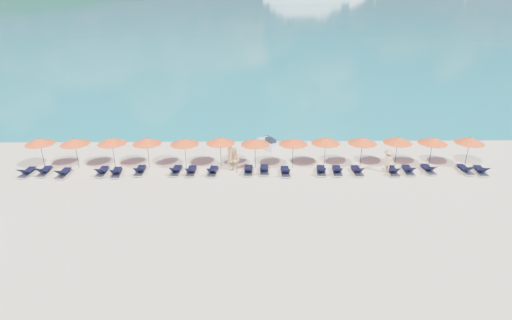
{
  "coord_description": "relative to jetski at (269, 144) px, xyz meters",
  "views": [
    {
      "loc": [
        -0.34,
        -23.92,
        12.33
      ],
      "look_at": [
        0.0,
        3.0,
        1.2
      ],
      "focal_mm": 30.0,
      "sensor_mm": 36.0,
      "label": 1
    }
  ],
  "objects": [
    {
      "name": "lounger_7",
      "position": [
        -5.69,
        -5.12,
        -0.11
      ],
      "size": [
        0.7,
        1.73,
        0.66
      ],
      "rotation": [
        0.0,
        0.0,
        -0.05
      ],
      "color": "silver",
      "rests_on": "ground"
    },
    {
      "name": "umbrella_12",
      "position": [
        14.09,
        -4.02,
        1.68
      ],
      "size": [
        2.1,
        2.1,
        2.28
      ],
      "color": "black",
      "rests_on": "ground"
    },
    {
      "name": "umbrella_5",
      "position": [
        -3.68,
        -3.82,
        1.68
      ],
      "size": [
        2.1,
        2.1,
        2.28
      ],
      "color": "black",
      "rests_on": "ground"
    },
    {
      "name": "lounger_13",
      "position": [
        4.53,
        -5.18,
        -0.11
      ],
      "size": [
        0.74,
        1.74,
        0.66
      ],
      "rotation": [
        0.0,
        0.0,
        -0.07
      ],
      "color": "silver",
      "rests_on": "ground"
    },
    {
      "name": "ground",
      "position": [
        -1.16,
        -8.52,
        -0.34
      ],
      "size": [
        1400.0,
        1400.0,
        0.0
      ],
      "primitive_type": "plane",
      "color": "beige"
    },
    {
      "name": "umbrella_3",
      "position": [
        -8.88,
        -3.87,
        1.68
      ],
      "size": [
        2.1,
        2.1,
        2.28
      ],
      "color": "black",
      "rests_on": "ground"
    },
    {
      "name": "lounger_15",
      "position": [
        8.4,
        -5.29,
        -0.11
      ],
      "size": [
        0.66,
        1.72,
        0.66
      ],
      "rotation": [
        0.0,
        0.0,
        -0.03
      ],
      "color": "silver",
      "rests_on": "ground"
    },
    {
      "name": "beachgoer_b",
      "position": [
        -2.66,
        -4.79,
        0.54
      ],
      "size": [
        0.98,
        0.9,
        1.76
      ],
      "primitive_type": "imported",
      "rotation": [
        0.0,
        0.0,
        -0.62
      ],
      "color": "tan",
      "rests_on": "ground"
    },
    {
      "name": "lounger_18",
      "position": [
        13.58,
        -5.09,
        -0.11
      ],
      "size": [
        0.74,
        1.74,
        0.66
      ],
      "rotation": [
        0.0,
        0.0,
        0.07
      ],
      "color": "silver",
      "rests_on": "ground"
    },
    {
      "name": "umbrella_9",
      "position": [
        6.43,
        -3.98,
        1.68
      ],
      "size": [
        2.1,
        2.1,
        2.28
      ],
      "color": "black",
      "rests_on": "ground"
    },
    {
      "name": "lounger_2",
      "position": [
        -14.47,
        -5.37,
        -0.11
      ],
      "size": [
        0.69,
        1.72,
        0.66
      ],
      "rotation": [
        0.0,
        0.0,
        -0.04
      ],
      "color": "silver",
      "rests_on": "ground"
    },
    {
      "name": "umbrella_10",
      "position": [
        8.98,
        -3.89,
        1.68
      ],
      "size": [
        2.1,
        2.1,
        2.28
      ],
      "color": "black",
      "rests_on": "ground"
    },
    {
      "name": "umbrella_6",
      "position": [
        -1.2,
        -4.11,
        1.68
      ],
      "size": [
        2.1,
        2.1,
        2.28
      ],
      "color": "black",
      "rests_on": "ground"
    },
    {
      "name": "lounger_5",
      "position": [
        -9.28,
        -4.99,
        -0.11
      ],
      "size": [
        0.63,
        1.7,
        0.66
      ],
      "rotation": [
        0.0,
        0.0,
        0.01
      ],
      "color": "silver",
      "rests_on": "ground"
    },
    {
      "name": "beachgoer_c",
      "position": [
        8.08,
        -4.99,
        0.51
      ],
      "size": [
        1.2,
        0.83,
        1.7
      ],
      "primitive_type": "imported",
      "rotation": [
        0.0,
        0.0,
        2.83
      ],
      "color": "tan",
      "rests_on": "ground"
    },
    {
      "name": "lounger_11",
      "position": [
        0.89,
        -5.3,
        -0.11
      ],
      "size": [
        0.63,
        1.7,
        0.66
      ],
      "rotation": [
        0.0,
        0.0,
        0.0
      ],
      "color": "silver",
      "rests_on": "ground"
    },
    {
      "name": "lounger_0",
      "position": [
        -17.04,
        -5.18,
        -0.11
      ],
      "size": [
        0.73,
        1.74,
        0.66
      ],
      "rotation": [
        0.0,
        0.0,
        -0.07
      ],
      "color": "silver",
      "rests_on": "ground"
    },
    {
      "name": "lounger_16",
      "position": [
        9.54,
        -5.16,
        -0.11
      ],
      "size": [
        0.7,
        1.73,
        0.66
      ],
      "rotation": [
        0.0,
        0.0,
        -0.05
      ],
      "color": "silver",
      "rests_on": "ground"
    },
    {
      "name": "headland_main",
      "position": [
        -301.16,
        531.48,
        -38.34
      ],
      "size": [
        374.0,
        242.0,
        126.5
      ],
      "color": "black",
      "rests_on": "ground"
    },
    {
      "name": "umbrella_2",
      "position": [
        -11.37,
        -3.82,
        1.68
      ],
      "size": [
        2.1,
        2.1,
        2.28
      ],
      "color": "black",
      "rests_on": "ground"
    },
    {
      "name": "jetski",
      "position": [
        0.0,
        0.0,
        0.0
      ],
      "size": [
        1.88,
        2.47,
        0.83
      ],
      "rotation": [
        0.0,
        0.0,
        0.5
      ],
      "color": "white",
      "rests_on": "ground"
    },
    {
      "name": "umbrella_4",
      "position": [
        -6.2,
        -4.01,
        1.68
      ],
      "size": [
        2.1,
        2.1,
        2.28
      ],
      "color": "black",
      "rests_on": "ground"
    },
    {
      "name": "lounger_8",
      "position": [
        -4.18,
        -5.16,
        -0.11
      ],
      "size": [
        0.79,
        1.75,
        0.66
      ],
      "rotation": [
        0.0,
        0.0,
        -0.1
      ],
      "color": "silver",
      "rests_on": "ground"
    },
    {
      "name": "lounger_1",
      "position": [
        -15.91,
        -5.04,
        -0.11
      ],
      "size": [
        0.66,
        1.72,
        0.66
      ],
      "rotation": [
        0.0,
        0.0,
        0.03
      ],
      "color": "silver",
      "rests_on": "ground"
    },
    {
      "name": "lounger_10",
      "position": [
        -0.58,
        -5.0,
        -0.11
      ],
      "size": [
        0.65,
        1.71,
        0.66
      ],
      "rotation": [
        0.0,
        0.0,
        -0.02
      ],
      "color": "silver",
      "rests_on": "ground"
    },
    {
      "name": "umbrella_11",
      "position": [
        11.44,
        -4.03,
        1.68
      ],
      "size": [
        2.1,
        2.1,
        2.28
      ],
      "color": "black",
      "rests_on": "ground"
    },
    {
      "name": "lounger_4",
      "position": [
        -10.84,
        -5.3,
        -0.11
      ],
      "size": [
        0.79,
        1.76,
        0.66
      ],
      "rotation": [
        0.0,
        0.0,
        0.1
      ],
      "color": "silver",
      "rests_on": "ground"
    },
    {
      "name": "lounger_9",
      "position": [
        -1.69,
        -5.05,
        -0.11
      ],
      "size": [
        0.69,
        1.73,
        0.66
      ],
      "rotation": [
        0.0,
        0.0,
        -0.04
      ],
      "color": "silver",
      "rests_on": "ground"
    },
    {
      "name": "lounger_6",
      "position": [
        -6.76,
        -5.02,
        -0.11
      ],
      "size": [
        0.76,
        1.75,
        0.66
      ],
      "rotation": [
        0.0,
        0.0,
        -0.09
      ],
      "color": "silver",
      "rests_on": "ground"
    },
    {
      "name": "headland_small",
      "position": [
        -151.16,
        551.48,
        -35.34
      ],
      "size": [
        162.0,
        126.0,
        85.5
      ],
      "color": "black",
      "rests_on": "ground"
    },
    {
      "name": "umbrella_0",
      "position": [
        -16.46,
        -3.82,
        1.68
      ],
      "size": [
        2.1,
        2.1,
        2.28
      ],
      "color": "black",
      "rests_on": "ground"
    },
    {
      "name": "lounger_12",
      "position": [
        3.41,
        -5.15,
        -0.11
      ],
      "size": [
        0.77,
        1.75,
        0.66
      ],
      "rotation": [
        0.0,
        0.0,
        -0.09
      ],
      "color": "silver",
      "rests_on": "ground"
    },
    {
      "name": "lounger_17",
      "position": [
        11.0,
        -5.0,
        -0.11
      ],
      "size": [
        0.7,
        1.73,
        0.66
      ],
      "rotation": [
        0.0,
        0.0,
        0.05
      ],
      "color": "silver",
      "rests_on": "ground"
    },
    {
      "name": "beachgoer_a",
      "position": [
        -2.97,
        -3.83,
        0.57
      ],
      "size": [
        0.79,
        0.76,
        1.82
      ],
      "primitive_type": "imported",
      "rotation": [
        0.0,
        0.0,
        0.71
      ],
      "color": "tan",
      "rests_on": "ground"
    },
    {
      "name": "umbrella_1",
      "position": [
        -13.97,
        -3.9,
        1.68
      ],
      "size": [
        2.1,
        2.1,
        2.28
      ],
      "color": "black",
      "rests_on": "ground"
    },
    {
      "name": "lounger_19",
      "position": [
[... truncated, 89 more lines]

